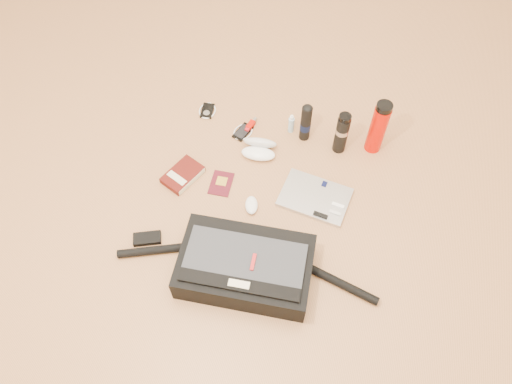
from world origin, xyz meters
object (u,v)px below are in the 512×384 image
Objects in this scene: thermos_black at (342,133)px; book at (183,175)px; messenger_bag at (245,266)px; laptop at (315,197)px; thermos_red at (378,127)px.

book is at bearing -151.44° from thermos_black.
messenger_bag is 0.47m from laptop.
laptop is 1.39× the size of thermos_black.
book is at bearing 132.30° from messenger_bag.
book is (-0.40, 0.38, -0.05)m from messenger_bag.
thermos_red is at bearing 67.66° from laptop.
thermos_black is at bearing 51.77° from book.
laptop is at bearing -98.98° from thermos_black.
thermos_red reaches higher than messenger_bag.
laptop is (0.20, 0.42, -0.06)m from messenger_bag.
messenger_bag is at bearing -116.94° from thermos_red.
thermos_black reaches higher than messenger_bag.
messenger_bag is 0.55m from book.
messenger_bag is 4.65× the size of thermos_black.
thermos_red is at bearing 18.62° from thermos_black.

